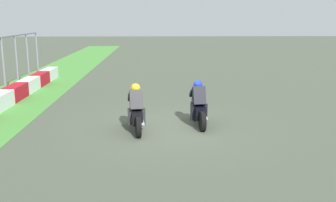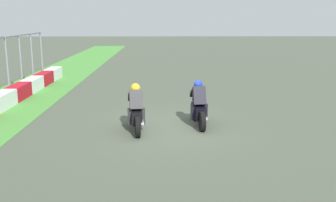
% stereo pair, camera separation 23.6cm
% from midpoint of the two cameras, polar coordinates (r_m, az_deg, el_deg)
% --- Properties ---
extents(ground_plane, '(120.00, 120.00, 0.00)m').
position_cam_midpoint_polar(ground_plane, '(12.61, -0.46, -4.00)').
color(ground_plane, '#495041').
extents(rider_lane_a, '(2.04, 0.55, 1.51)m').
position_cam_midpoint_polar(rider_lane_a, '(12.80, 3.97, -0.90)').
color(rider_lane_a, black).
rests_on(rider_lane_a, ground_plane).
extents(rider_lane_b, '(2.04, 0.58, 1.51)m').
position_cam_midpoint_polar(rider_lane_b, '(12.18, -5.27, -1.61)').
color(rider_lane_b, black).
rests_on(rider_lane_b, ground_plane).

